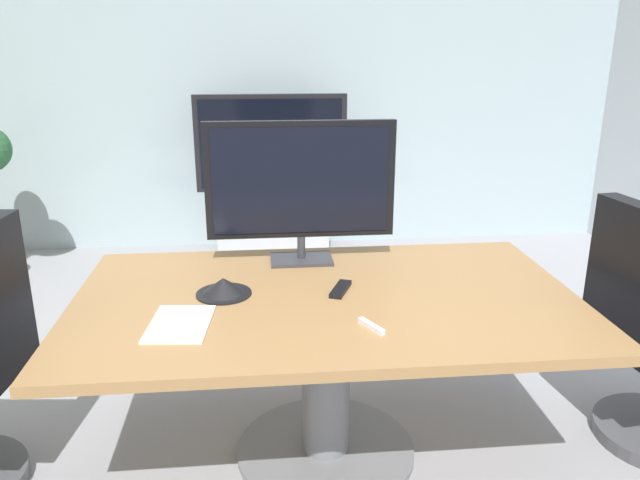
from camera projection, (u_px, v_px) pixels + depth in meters
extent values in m
plane|color=#99999E|center=(312.00, 480.00, 2.48)|extent=(7.38, 7.38, 0.00)
cube|color=#9EB2B7|center=(278.00, 77.00, 5.07)|extent=(5.80, 0.10, 2.83)
cube|color=olive|center=(326.00, 300.00, 2.44)|extent=(1.98, 1.18, 0.04)
cylinder|color=slate|center=(326.00, 381.00, 2.55)|extent=(0.20, 0.20, 0.70)
cylinder|color=slate|center=(326.00, 449.00, 2.65)|extent=(0.76, 0.76, 0.03)
cube|color=black|center=(634.00, 279.00, 2.45)|extent=(0.15, 0.46, 0.60)
cube|color=black|center=(634.00, 297.00, 2.81)|extent=(0.28, 0.09, 0.03)
cube|color=#333338|center=(301.00, 259.00, 2.81)|extent=(0.28, 0.18, 0.02)
cylinder|color=#333338|center=(301.00, 247.00, 2.79)|extent=(0.04, 0.04, 0.10)
cube|color=black|center=(300.00, 180.00, 2.71)|extent=(0.84, 0.04, 0.52)
cube|color=black|center=(301.00, 181.00, 2.69)|extent=(0.77, 0.01, 0.47)
cube|color=#B7BABC|center=(273.00, 222.00, 5.08)|extent=(0.90, 0.36, 0.55)
cube|color=black|center=(271.00, 143.00, 4.86)|extent=(1.20, 0.06, 0.76)
cube|color=black|center=(271.00, 144.00, 4.83)|extent=(1.12, 0.01, 0.69)
cone|color=black|center=(223.00, 286.00, 2.43)|extent=(0.19, 0.19, 0.07)
cylinder|color=black|center=(224.00, 294.00, 2.44)|extent=(0.22, 0.22, 0.01)
cube|color=black|center=(341.00, 289.00, 2.47)|extent=(0.11, 0.18, 0.02)
cube|color=silver|center=(371.00, 326.00, 2.14)|extent=(0.08, 0.12, 0.02)
cube|color=white|center=(180.00, 324.00, 2.18)|extent=(0.24, 0.32, 0.01)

